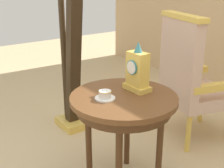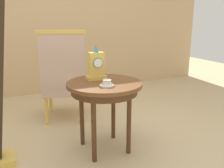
{
  "view_description": "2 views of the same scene",
  "coord_description": "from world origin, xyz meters",
  "px_view_note": "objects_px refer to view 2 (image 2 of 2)",
  "views": [
    {
      "loc": [
        1.42,
        -1.13,
        1.44
      ],
      "look_at": [
        -0.07,
        -0.04,
        0.76
      ],
      "focal_mm": 47.97,
      "sensor_mm": 36.0,
      "label": 1
    },
    {
      "loc": [
        -0.85,
        -2.05,
        1.27
      ],
      "look_at": [
        0.08,
        -0.01,
        0.67
      ],
      "focal_mm": 39.4,
      "sensor_mm": 36.0,
      "label": 2
    }
  ],
  "objects_px": {
    "side_table": "(104,90)",
    "teacup_left": "(107,83)",
    "mantel_clock": "(96,66)",
    "armchair": "(64,75)"
  },
  "relations": [
    {
      "from": "side_table",
      "to": "mantel_clock",
      "type": "relative_size",
      "value": 2.12
    },
    {
      "from": "teacup_left",
      "to": "mantel_clock",
      "type": "height_order",
      "value": "mantel_clock"
    },
    {
      "from": "teacup_left",
      "to": "armchair",
      "type": "xyz_separation_m",
      "value": [
        -0.15,
        1.01,
        -0.12
      ]
    },
    {
      "from": "side_table",
      "to": "teacup_left",
      "type": "relative_size",
      "value": 5.41
    },
    {
      "from": "mantel_clock",
      "to": "teacup_left",
      "type": "bearing_deg",
      "value": -90.31
    },
    {
      "from": "side_table",
      "to": "armchair",
      "type": "xyz_separation_m",
      "value": [
        -0.18,
        0.88,
        -0.02
      ]
    },
    {
      "from": "teacup_left",
      "to": "mantel_clock",
      "type": "distance_m",
      "value": 0.29
    },
    {
      "from": "mantel_clock",
      "to": "armchair",
      "type": "bearing_deg",
      "value": 101.34
    },
    {
      "from": "side_table",
      "to": "teacup_left",
      "type": "xyz_separation_m",
      "value": [
        -0.03,
        -0.13,
        0.11
      ]
    },
    {
      "from": "teacup_left",
      "to": "side_table",
      "type": "bearing_deg",
      "value": 77.44
    }
  ]
}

